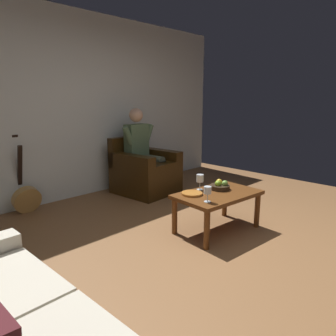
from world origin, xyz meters
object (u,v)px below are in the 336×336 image
Objects in this scene: coffee_table at (217,199)px; wine_glass_near at (208,191)px; armchair at (144,172)px; wine_glass_far at (200,179)px; guitar at (26,196)px; fruit_bowl at (220,186)px; decorative_dish at (192,194)px; person_seated at (142,148)px.

wine_glass_near is at bearing 18.82° from coffee_table.
coffee_table is (0.40, 1.68, 0.05)m from armchair.
wine_glass_far is at bearing -130.70° from wine_glass_near.
armchair reaches higher than coffee_table.
fruit_bowl is at bearing 125.03° from guitar.
fruit_bowl reaches higher than decorative_dish.
wine_glass_near is 0.42m from wine_glass_far.
fruit_bowl is at bearing 166.25° from decorative_dish.
armchair is 1.71m from guitar.
wine_glass_far is (-0.27, -0.32, 0.01)m from wine_glass_near.
coffee_table is at bearing 72.15° from person_seated.
guitar is (1.66, -0.34, -0.48)m from person_seated.
fruit_bowl is (-0.46, -0.17, -0.07)m from wine_glass_near.
coffee_table is at bearing 71.75° from armchair.
wine_glass_near is (0.73, 1.79, 0.23)m from armchair.
wine_glass_far reaches higher than coffee_table.
wine_glass_near is (0.33, 0.11, 0.18)m from coffee_table.
coffee_table is 4.39× the size of decorative_dish.
armchair is at bearing -107.06° from wine_glass_far.
wine_glass_far reaches higher than wine_glass_near.
decorative_dish is (0.64, 1.56, -0.25)m from person_seated.
wine_glass_far is 0.25m from fruit_bowl.
fruit_bowl is (-1.40, 1.99, 0.25)m from guitar.
wine_glass_near reaches higher than coffee_table.
decorative_dish is (0.20, 0.05, -0.11)m from wine_glass_far.
wine_glass_near is at bearing 49.30° from wine_glass_far.
armchair reaches higher than wine_glass_far.
guitar is at bearing -17.66° from armchair.
person_seated reaches higher than armchair.
armchair is 1.64m from fruit_bowl.
person_seated is at bearing -106.52° from wine_glass_far.
person_seated is at bearing -99.13° from fruit_bowl.
fruit_bowl is (-0.13, -0.06, 0.10)m from coffee_table.
wine_glass_near is 0.49m from fruit_bowl.
coffee_table is 0.39m from wine_glass_near.
guitar is at bearing -58.37° from coffee_table.
coffee_table is at bearing -161.18° from wine_glass_near.
wine_glass_far is at bearing -76.28° from coffee_table.
person_seated is 7.30× the size of wine_glass_far.
person_seated is 1.71m from decorative_dish.
wine_glass_far reaches higher than fruit_bowl.
wine_glass_far is (0.45, 1.47, 0.24)m from armchair.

